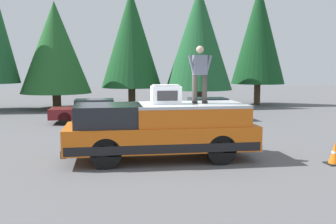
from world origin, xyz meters
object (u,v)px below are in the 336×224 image
Objects in this scene: parked_car_grey at (206,109)px; traffic_cone at (335,154)px; pickup_truck at (161,130)px; parked_car_maroon at (93,111)px; person_on_truck_bed at (200,73)px; compressor_unit at (166,94)px.

parked_car_grey is 6.61× the size of traffic_cone.
parked_car_grey is 9.75m from traffic_cone.
pickup_truck reaches higher than traffic_cone.
parked_car_maroon is (8.32, 2.28, -0.29)m from pickup_truck.
parked_car_maroon is at bearing 90.02° from parked_car_grey.
traffic_cone is (-9.66, -1.26, -0.29)m from parked_car_grey.
parked_car_maroon is at bearing 36.06° from traffic_cone.
person_on_truck_bed is at bearing 164.33° from parked_car_grey.
pickup_truck is 6.60× the size of compressor_unit.
parked_car_maroon is 11.96m from traffic_cone.
person_on_truck_bed is (0.02, -1.01, 0.62)m from compressor_unit.
pickup_truck is 8.94× the size of traffic_cone.
parked_car_grey is at bearing -15.67° from person_on_truck_bed.
traffic_cone is (-1.32, -4.61, -1.64)m from compressor_unit.
compressor_unit reaches higher than pickup_truck.
parked_car_grey is at bearing -89.98° from parked_car_maroon.
compressor_unit is 0.20× the size of parked_car_maroon.
pickup_truck is at bearing 157.20° from parked_car_grey.
person_on_truck_bed is 9.22m from parked_car_maroon.
parked_car_grey is at bearing -21.87° from compressor_unit.
parked_car_maroon is 6.61× the size of traffic_cone.
pickup_truck is at bearing 74.19° from traffic_cone.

